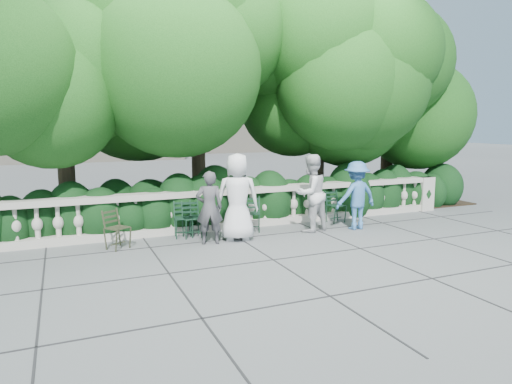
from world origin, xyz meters
name	(u,v)px	position (x,y,z in m)	size (l,w,h in m)	color
ground	(274,244)	(0.00, 0.00, 0.00)	(90.00, 90.00, 0.00)	#52555A
balustrade	(243,208)	(0.00, 1.80, 0.49)	(12.00, 0.44, 1.00)	#9E998E
shrub_hedge	(227,218)	(0.00, 3.00, 0.00)	(15.00, 2.60, 1.70)	black
tree_canopy	(247,71)	(0.69, 3.19, 3.96)	(15.04, 6.52, 6.78)	#3F3023
chair_a	(185,239)	(-1.65, 1.23, 0.00)	(0.44, 0.48, 0.84)	black
chair_b	(194,239)	(-1.46, 1.14, 0.00)	(0.44, 0.48, 0.84)	black
chair_d	(199,237)	(-1.30, 1.30, 0.00)	(0.44, 0.48, 0.84)	black
chair_e	(252,233)	(-0.05, 1.16, 0.00)	(0.44, 0.48, 0.84)	black
chair_f	(339,223)	(2.45, 1.22, 0.00)	(0.44, 0.48, 0.84)	black
chair_weathered	(123,250)	(-3.04, 0.84, 0.00)	(0.44, 0.48, 0.84)	black
person_businessman	(237,197)	(-0.58, 0.68, 0.97)	(0.95, 0.62, 1.94)	silver
person_woman_grey	(209,208)	(-1.25, 0.61, 0.79)	(0.58, 0.38, 1.58)	#414045
person_casual_man	(311,193)	(1.33, 0.78, 0.92)	(0.90, 0.70, 1.85)	silver
person_older_blue	(356,195)	(2.46, 0.54, 0.83)	(1.08, 0.62, 1.67)	#3669A3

